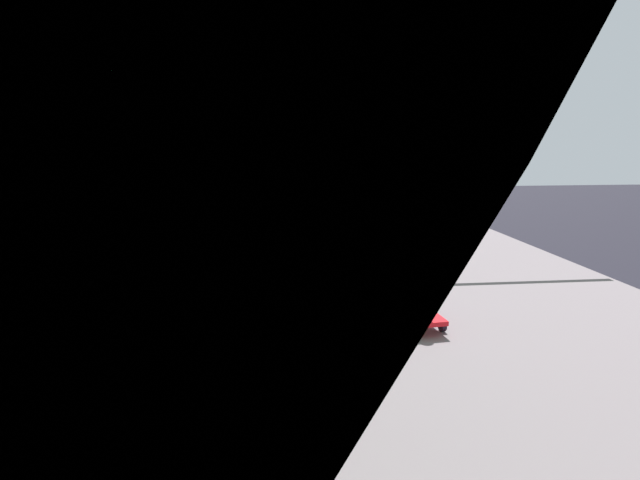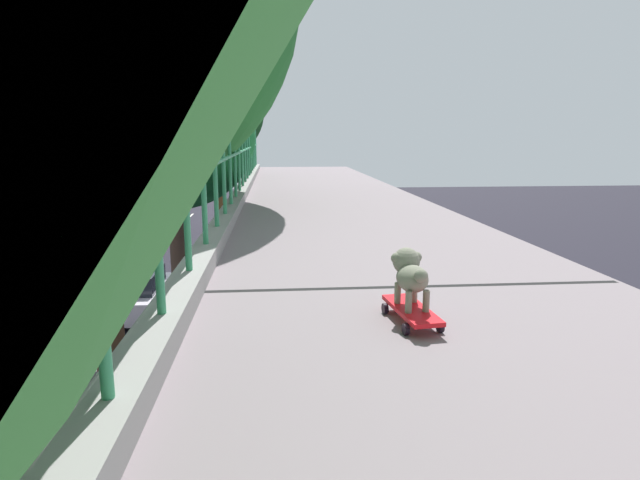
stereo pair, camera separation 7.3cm
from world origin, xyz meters
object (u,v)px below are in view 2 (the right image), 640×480
Objects in this scene: car_white_seventh at (139,293)px; toy_skateboard at (411,311)px; car_grey_fifth at (35,404)px; small_dog at (410,272)px; city_bus at (121,214)px.

car_white_seventh is 7.63× the size of toy_skateboard.
toy_skateboard is (5.68, -7.60, 4.44)m from car_grey_fifth.
car_grey_fifth is 10.82× the size of small_dog.
city_bus is at bearing 109.04° from toy_skateboard.
city_bus is 22.59× the size of toy_skateboard.
small_dog reaches higher than car_white_seventh.
car_grey_fifth is 0.32× the size of city_bus.
city_bus is 28.63m from toy_skateboard.
car_white_seventh is 12.40m from city_bus.
small_dog reaches higher than car_grey_fifth.
small_dog is at bearing 95.27° from toy_skateboard.
car_grey_fifth is at bearing 126.78° from toy_skateboard.
car_grey_fifth is 7.53m from car_white_seventh.
car_grey_fifth is at bearing -91.46° from car_white_seventh.
car_white_seventh is 16.69m from small_dog.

